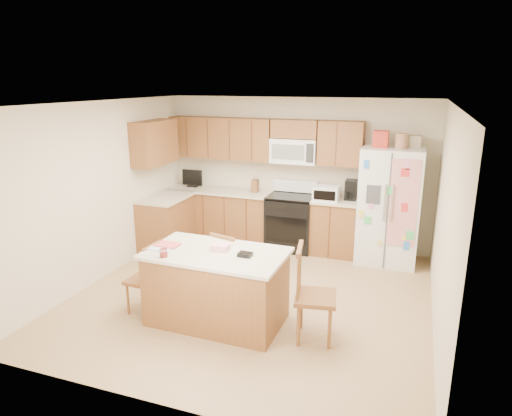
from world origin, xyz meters
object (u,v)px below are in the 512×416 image
at_px(stove, 291,221).
at_px(windsor_chair_left, 145,279).
at_px(refrigerator, 389,205).
at_px(windsor_chair_back, 229,268).
at_px(windsor_chair_right, 313,296).
at_px(island, 217,286).

xyz_separation_m(stove, windsor_chair_left, (-1.09, -2.75, -0.05)).
bearing_deg(refrigerator, windsor_chair_left, -134.71).
xyz_separation_m(stove, windsor_chair_back, (-0.25, -2.10, -0.04)).
relative_size(windsor_chair_left, windsor_chair_right, 0.84).
distance_m(windsor_chair_left, windsor_chair_back, 1.06).
bearing_deg(windsor_chair_right, island, -179.66).
relative_size(island, windsor_chair_right, 1.52).
bearing_deg(windsor_chair_back, island, -82.18).
height_order(refrigerator, windsor_chair_back, refrigerator).
bearing_deg(windsor_chair_back, refrigerator, 48.27).
relative_size(refrigerator, windsor_chair_left, 2.28).
height_order(stove, windsor_chair_back, stove).
distance_m(refrigerator, windsor_chair_back, 2.78).
relative_size(stove, windsor_chair_back, 1.24).
distance_m(island, windsor_chair_left, 0.92).
xyz_separation_m(stove, island, (-0.17, -2.68, -0.03)).
bearing_deg(windsor_chair_right, stove, 110.03).
distance_m(stove, windsor_chair_left, 2.96).
distance_m(island, windsor_chair_right, 1.14).
xyz_separation_m(stove, refrigerator, (1.57, -0.06, 0.45)).
distance_m(stove, windsor_chair_back, 2.12).
bearing_deg(island, windsor_chair_back, 97.82).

